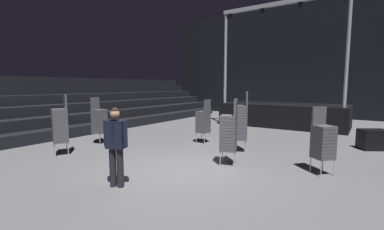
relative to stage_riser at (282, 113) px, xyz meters
The scene contains 12 objects.
ground_plane 9.54m from the stage_riser, 90.00° to the right, with size 22.00×30.00×0.10m, color slate.
arena_end_wall 6.39m from the stage_riser, 90.00° to the left, with size 22.00×0.30×8.00m, color black.
bleacher_bank_left 12.22m from the stage_riser, 135.80° to the right, with size 4.50×24.00×2.70m.
stage_riser is the anchor object (origin of this frame).
man_with_tie 11.22m from the stage_riser, 92.77° to the right, with size 0.56×0.36×1.78m.
chair_stack_front_left 11.21m from the stage_riser, 112.28° to the right, with size 0.58×0.58×1.96m.
chair_stack_front_right 6.71m from the stage_riser, 86.46° to the right, with size 0.59×0.59×2.05m.
chair_stack_mid_left 6.37m from the stage_riser, 102.34° to the right, with size 0.46×0.46×1.71m.
chair_stack_mid_right 8.28m from the stage_riser, 68.05° to the right, with size 0.62×0.62×1.71m.
chair_stack_mid_centre 9.77m from the stage_riser, 118.51° to the right, with size 0.49×0.49×1.79m.
chair_stack_rear_left 8.33m from the stage_riser, 84.75° to the right, with size 0.55×0.55×1.88m.
equipment_road_case 5.69m from the stage_riser, 42.23° to the right, with size 0.90×0.60×0.71m, color black.
Camera 1 is at (4.02, -5.43, 2.24)m, focal length 24.60 mm.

